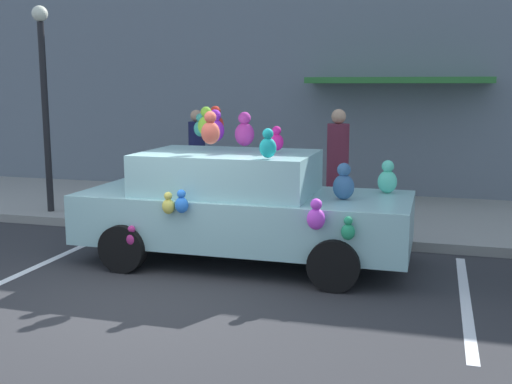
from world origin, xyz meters
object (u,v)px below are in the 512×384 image
at_px(plush_covered_car, 240,205).
at_px(pedestrian_near_shopfront, 197,157).
at_px(teddy_bear_on_sidewalk, 208,195).
at_px(street_lamp_post, 44,87).
at_px(pedestrian_walking_past, 338,167).

distance_m(plush_covered_car, pedestrian_near_shopfront, 4.36).
bearing_deg(plush_covered_car, teddy_bear_on_sidewalk, 120.69).
xyz_separation_m(plush_covered_car, street_lamp_post, (-4.24, 1.73, 1.61)).
bearing_deg(plush_covered_car, street_lamp_post, 157.87).
xyz_separation_m(teddy_bear_on_sidewalk, pedestrian_walking_past, (2.21, 0.60, 0.52)).
xyz_separation_m(plush_covered_car, teddy_bear_on_sidewalk, (-1.29, 2.17, -0.30)).
distance_m(teddy_bear_on_sidewalk, street_lamp_post, 3.54).
height_order(street_lamp_post, pedestrian_walking_past, street_lamp_post).
height_order(pedestrian_near_shopfront, pedestrian_walking_past, pedestrian_walking_past).
relative_size(teddy_bear_on_sidewalk, pedestrian_walking_past, 0.42).
bearing_deg(street_lamp_post, teddy_bear_on_sidewalk, 8.63).
bearing_deg(plush_covered_car, pedestrian_walking_past, 71.57).
distance_m(pedestrian_near_shopfront, pedestrian_walking_past, 3.23).
relative_size(street_lamp_post, pedestrian_walking_past, 1.94).
bearing_deg(plush_covered_car, pedestrian_near_shopfront, 119.40).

